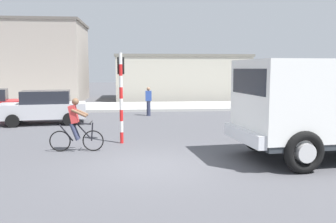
# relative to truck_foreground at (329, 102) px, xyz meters

# --- Properties ---
(ground_plane) EXTENTS (120.00, 120.00, 0.00)m
(ground_plane) POSITION_rel_truck_foreground_xyz_m (-5.16, -0.45, -1.67)
(ground_plane) COLOR #4C4C51
(sidewalk_far) EXTENTS (80.00, 5.00, 0.16)m
(sidewalk_far) POSITION_rel_truck_foreground_xyz_m (-5.16, 14.31, -1.59)
(sidewalk_far) COLOR #ADADA8
(sidewalk_far) RESTS_ON ground
(truck_foreground) EXTENTS (5.66, 3.27, 2.90)m
(truck_foreground) POSITION_rel_truck_foreground_xyz_m (0.00, 0.00, 0.00)
(truck_foreground) COLOR white
(truck_foreground) RESTS_ON ground
(cyclist) EXTENTS (1.73, 0.50, 1.72)m
(cyclist) POSITION_rel_truck_foreground_xyz_m (-7.57, 1.55, -0.80)
(cyclist) COLOR black
(cyclist) RESTS_ON ground
(traffic_light_pole) EXTENTS (0.24, 0.43, 3.20)m
(traffic_light_pole) POSITION_rel_truck_foreground_xyz_m (-6.17, 2.77, 0.40)
(traffic_light_pole) COLOR red
(traffic_light_pole) RESTS_ON ground
(car_red_near) EXTENTS (4.20, 2.28, 1.60)m
(car_red_near) POSITION_rel_truck_foreground_xyz_m (-10.07, 7.57, -0.85)
(car_red_near) COLOR #B7B7BC
(car_red_near) RESTS_ON ground
(pedestrian_near_kerb) EXTENTS (0.34, 0.22, 1.62)m
(pedestrian_near_kerb) POSITION_rel_truck_foreground_xyz_m (-4.94, 10.04, -0.82)
(pedestrian_near_kerb) COLOR #2D334C
(pedestrian_near_kerb) RESTS_ON ground
(building_corner_left) EXTENTS (12.17, 6.52, 6.40)m
(building_corner_left) POSITION_rel_truck_foreground_xyz_m (-15.90, 20.22, 1.54)
(building_corner_left) COLOR #9E9389
(building_corner_left) RESTS_ON ground
(building_mid_block) EXTENTS (11.18, 6.80, 3.80)m
(building_mid_block) POSITION_rel_truck_foreground_xyz_m (-1.72, 21.35, 0.24)
(building_mid_block) COLOR #B2AD9E
(building_mid_block) RESTS_ON ground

